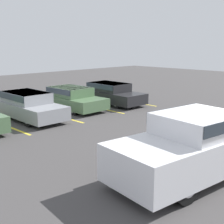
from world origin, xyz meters
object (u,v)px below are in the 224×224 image
object	(u,v)px
parked_sedan_c	(71,97)
parked_sedan_d	(110,93)
pickup_truck	(204,143)
wheel_stop_curb	(41,100)
parked_sedan_b	(27,105)

from	to	relation	value
parked_sedan_c	parked_sedan_d	distance (m)	2.73
pickup_truck	wheel_stop_curb	world-z (taller)	pickup_truck
pickup_truck	wheel_stop_curb	bearing A→B (deg)	84.80
pickup_truck	parked_sedan_d	size ratio (longest dim) A/B	1.32
pickup_truck	wheel_stop_curb	size ratio (longest dim) A/B	3.51
parked_sedan_b	pickup_truck	bearing A→B (deg)	1.34
pickup_truck	parked_sedan_b	world-z (taller)	pickup_truck
parked_sedan_b	parked_sedan_d	xyz separation A→B (m)	(5.58, -0.02, -0.03)
pickup_truck	parked_sedan_b	bearing A→B (deg)	98.14
pickup_truck	parked_sedan_d	world-z (taller)	pickup_truck
parked_sedan_d	wheel_stop_curb	size ratio (longest dim) A/B	2.66
wheel_stop_curb	pickup_truck	bearing A→B (deg)	-102.48
pickup_truck	wheel_stop_curb	xyz separation A→B (m)	(2.84, 12.81, -0.81)
wheel_stop_curb	parked_sedan_b	bearing A→B (deg)	-130.13
pickup_truck	parked_sedan_c	size ratio (longest dim) A/B	1.43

